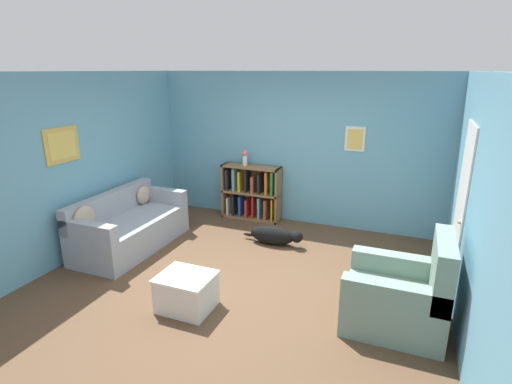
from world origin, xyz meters
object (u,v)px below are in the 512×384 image
at_px(bookshelf, 252,193).
at_px(recliner_chair, 402,296).
at_px(vase, 245,157).
at_px(couch, 129,227).
at_px(coffee_table, 186,291).
at_px(dog, 274,235).

relative_size(bookshelf, recliner_chair, 1.01).
bearing_deg(bookshelf, vase, -172.14).
relative_size(couch, recliner_chair, 1.75).
xyz_separation_m(recliner_chair, vase, (-2.82, 2.39, 0.79)).
xyz_separation_m(couch, recliner_chair, (3.96, -0.55, 0.04)).
height_order(couch, bookshelf, bookshelf).
relative_size(recliner_chair, coffee_table, 1.73).
bearing_deg(couch, recliner_chair, -7.91).
distance_m(bookshelf, dog, 1.27).
bearing_deg(vase, couch, -121.62).
bearing_deg(coffee_table, dog, 80.39).
height_order(couch, coffee_table, couch).
bearing_deg(dog, vase, 133.98).
xyz_separation_m(bookshelf, recliner_chair, (2.70, -2.41, -0.13)).
bearing_deg(dog, recliner_chair, -37.30).
bearing_deg(vase, coffee_table, -79.38).
xyz_separation_m(bookshelf, vase, (-0.12, -0.02, 0.66)).
height_order(recliner_chair, vase, vase).
height_order(couch, dog, couch).
distance_m(couch, coffee_table, 2.02).
distance_m(couch, dog, 2.24).
height_order(coffee_table, dog, coffee_table).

